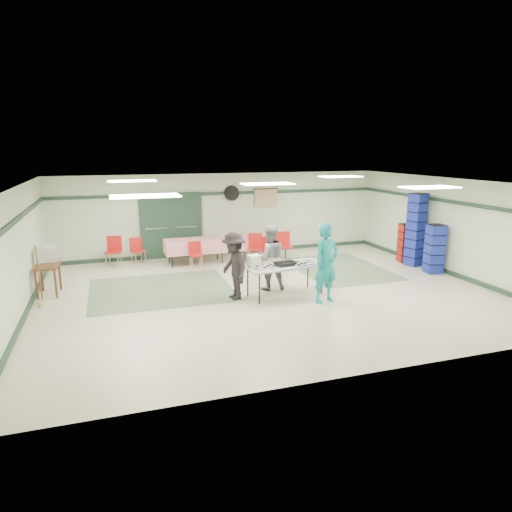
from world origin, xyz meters
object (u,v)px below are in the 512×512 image
object	(u,v)px
volunteer_teal	(326,263)
broom	(39,275)
dining_table_a	(262,241)
crate_stack_blue_a	(416,230)
office_printer	(48,254)
volunteer_grey	(270,257)
chair_b	(255,245)
chair_a	(266,247)
serving_table	(285,267)
dining_table_b	(195,245)
chair_loose_a	(137,248)
chair_c	(284,243)
chair_d	(195,252)
volunteer_dark	(234,266)
chair_loose_b	(114,248)
printer_table	(47,270)
crate_stack_blue_b	(434,249)
crate_stack_red	(405,243)

from	to	relation	value
volunteer_teal	broom	bearing A→B (deg)	146.40
dining_table_a	crate_stack_blue_a	distance (m)	4.74
volunteer_teal	office_printer	distance (m)	6.89
volunteer_grey	chair_b	xyz separation A→B (m)	(0.49, 2.68, -0.26)
chair_a	broom	size ratio (longest dim) A/B	0.57
office_printer	serving_table	bearing A→B (deg)	-30.30
dining_table_b	chair_loose_a	size ratio (longest dim) A/B	2.25
volunteer_teal	chair_c	size ratio (longest dim) A/B	2.00
serving_table	broom	size ratio (longest dim) A/B	1.48
chair_d	crate_stack_blue_a	world-z (taller)	crate_stack_blue_a
volunteer_dark	chair_c	size ratio (longest dim) A/B	1.73
chair_b	chair_loose_b	distance (m)	4.27
serving_table	volunteer_teal	size ratio (longest dim) A/B	1.11
dining_table_a	chair_loose_a	size ratio (longest dim) A/B	2.03
volunteer_dark	dining_table_a	size ratio (longest dim) A/B	0.96
volunteer_dark	office_printer	xyz separation A→B (m)	(-4.23, 2.15, 0.13)
volunteer_grey	volunteer_dark	distance (m)	1.14
dining_table_b	printer_table	bearing A→B (deg)	-154.45
chair_a	printer_table	distance (m)	6.27
volunteer_grey	crate_stack_blue_b	distance (m)	5.02
chair_d	volunteer_grey	bearing A→B (deg)	-63.69
volunteer_grey	dining_table_a	xyz separation A→B (m)	(0.91, 3.25, -0.26)
chair_c	serving_table	bearing A→B (deg)	-111.71
chair_b	chair_d	size ratio (longest dim) A/B	1.17
serving_table	office_printer	size ratio (longest dim) A/B	4.35
crate_stack_blue_a	crate_stack_red	xyz separation A→B (m)	(0.00, 0.45, -0.50)
crate_stack_red	crate_stack_blue_b	xyz separation A→B (m)	(0.00, -1.35, 0.10)
chair_loose_b	crate_stack_blue_b	bearing A→B (deg)	-5.51
serving_table	dining_table_a	size ratio (longest dim) A/B	1.23
volunteer_teal	volunteer_grey	xyz separation A→B (m)	(-0.90, 1.34, -0.10)
volunteer_dark	serving_table	bearing A→B (deg)	76.20
chair_d	crate_stack_blue_a	bearing A→B (deg)	-16.39
dining_table_a	chair_loose_a	world-z (taller)	chair_loose_a
crate_stack_blue_a	volunteer_grey	bearing A→B (deg)	-169.51
serving_table	volunteer_grey	world-z (taller)	volunteer_grey
serving_table	chair_d	world-z (taller)	chair_d
chair_a	chair_loose_b	size ratio (longest dim) A/B	0.84
volunteer_teal	chair_c	xyz separation A→B (m)	(0.56, 4.02, -0.36)
volunteer_grey	dining_table_a	world-z (taller)	volunteer_grey
chair_b	broom	distance (m)	6.26
chair_loose_a	printer_table	xyz separation A→B (m)	(-2.27, -2.45, 0.13)
dining_table_a	chair_a	bearing A→B (deg)	-98.44
serving_table	dining_table_a	world-z (taller)	dining_table_a
volunteer_grey	chair_a	distance (m)	2.82
volunteer_grey	printer_table	xyz separation A→B (m)	(-5.28, 1.27, -0.20)
chair_c	crate_stack_blue_b	distance (m)	4.44
chair_c	chair_loose_b	distance (m)	5.22
volunteer_teal	chair_a	size ratio (longest dim) A/B	2.35
volunteer_teal	crate_stack_blue_a	xyz separation A→B (m)	(4.11, 2.26, 0.17)
chair_loose_a	chair_loose_b	world-z (taller)	chair_loose_b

